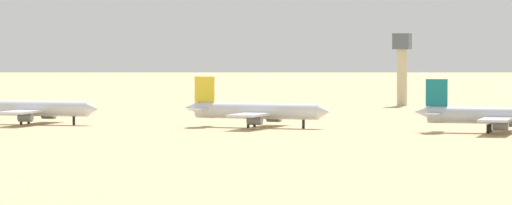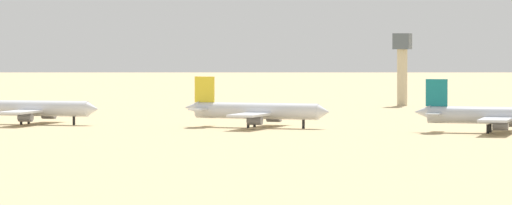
% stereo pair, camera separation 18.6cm
% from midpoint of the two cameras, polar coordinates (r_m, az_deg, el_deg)
% --- Properties ---
extents(ground, '(4000.00, 4000.00, 0.00)m').
position_cam_midpoint_polar(ground, '(362.04, 0.03, -0.95)').
color(ground, tan).
extents(ridge_far_west, '(385.31, 336.08, 78.43)m').
position_cam_midpoint_polar(ridge_far_west, '(1642.80, -5.86, 2.91)').
color(ridge_far_west, gray).
rests_on(ridge_far_west, ground).
extents(ridge_west, '(395.04, 304.03, 83.20)m').
position_cam_midpoint_polar(ridge_west, '(1380.98, 7.87, 3.13)').
color(ridge_west, gray).
rests_on(ridge_west, ground).
extents(parked_jet_orange_1, '(35.90, 30.11, 11.87)m').
position_cam_midpoint_polar(parked_jet_orange_1, '(383.37, -8.26, -0.21)').
color(parked_jet_orange_1, silver).
rests_on(parked_jet_orange_1, ground).
extents(parked_jet_yellow_2, '(35.87, 30.07, 11.87)m').
position_cam_midpoint_polar(parked_jet_yellow_2, '(364.98, -0.00, -0.31)').
color(parked_jet_yellow_2, silver).
rests_on(parked_jet_yellow_2, ground).
extents(parked_jet_teal_3, '(35.72, 29.99, 11.81)m').
position_cam_midpoint_polar(parked_jet_teal_3, '(347.31, 8.67, -0.47)').
color(parked_jet_teal_3, silver).
rests_on(parked_jet_teal_3, ground).
extents(control_tower, '(5.20, 5.20, 22.63)m').
position_cam_midpoint_polar(control_tower, '(490.61, 5.36, 1.48)').
color(control_tower, '#C6B793').
rests_on(control_tower, ground).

